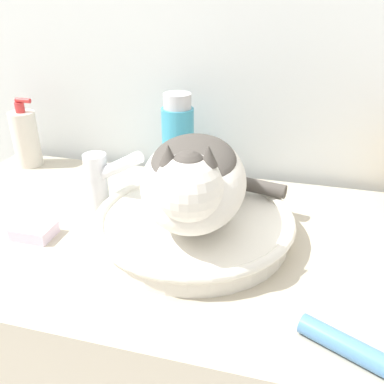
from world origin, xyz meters
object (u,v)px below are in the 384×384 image
Objects in this scene: cat at (194,177)px; soap_bar at (34,231)px; mouthwash_bottle at (178,141)px; cream_tube at (357,351)px; faucet at (101,179)px; soap_pump_bottle at (26,138)px.

soap_bar is at bearing -87.59° from cat.
cream_tube is at bearing -50.71° from mouthwash_bottle.
cat is 2.23× the size of faucet.
faucet is at bearing 150.56° from cream_tube.
mouthwash_bottle is at bearing 57.12° from soap_bar.
mouthwash_bottle is 0.41m from soap_pump_bottle.
soap_pump_bottle is 0.90m from cream_tube.
mouthwash_bottle is (0.11, 0.18, 0.03)m from faucet.
soap_pump_bottle is (-0.51, 0.23, -0.06)m from cat.
faucet is 2.05× the size of soap_bar.
mouthwash_bottle is 1.47× the size of cream_tube.
soap_pump_bottle is (-0.30, 0.18, -0.00)m from faucet.
mouthwash_bottle is at bearing -167.59° from cat.
cat reaches higher than soap_pump_bottle.
soap_bar is at bearing -122.88° from mouthwash_bottle.
mouthwash_bottle reaches higher than soap_bar.
cream_tube reaches higher than soap_bar.
faucet is 0.35m from soap_pump_bottle.
cat is at bearing 141.31° from cream_tube.
soap_pump_bottle is at bearing 150.02° from cream_tube.
mouthwash_bottle is at bearing 0.00° from soap_pump_bottle.
cat is 1.89× the size of soap_pump_bottle.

